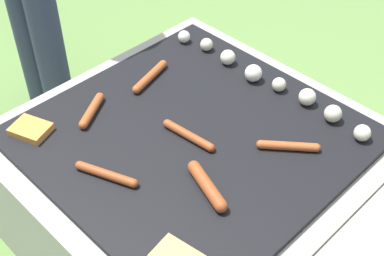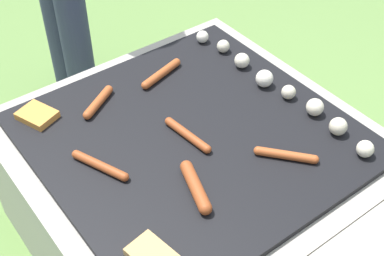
# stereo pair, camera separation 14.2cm
# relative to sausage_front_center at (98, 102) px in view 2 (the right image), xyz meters

# --- Properties ---
(ground_plane) EXTENTS (14.00, 14.00, 0.00)m
(ground_plane) POSITION_rel_sausage_front_center_xyz_m (0.25, 0.14, -0.45)
(ground_plane) COLOR #608442
(grill) EXTENTS (0.90, 0.90, 0.44)m
(grill) POSITION_rel_sausage_front_center_xyz_m (0.25, 0.14, -0.24)
(grill) COLOR #9E998E
(grill) RESTS_ON ground_plane
(sausage_mid_right) EXTENTS (0.16, 0.08, 0.03)m
(sausage_mid_right) POSITION_rel_sausage_front_center_xyz_m (0.42, 0.02, 0.00)
(sausage_mid_right) COLOR #93421E
(sausage_mid_right) RESTS_ON grill
(sausage_front_center) EXTENTS (0.09, 0.13, 0.02)m
(sausage_front_center) POSITION_rel_sausage_front_center_xyz_m (0.00, 0.00, 0.00)
(sausage_front_center) COLOR #A34C23
(sausage_front_center) RESTS_ON grill
(sausage_back_left) EXTENTS (0.13, 0.12, 0.02)m
(sausage_back_left) POSITION_rel_sausage_front_center_xyz_m (0.47, 0.28, -0.00)
(sausage_back_left) COLOR #A34C23
(sausage_back_left) RESTS_ON grill
(sausage_back_right) EXTENTS (0.17, 0.04, 0.02)m
(sausage_back_right) POSITION_rel_sausage_front_center_xyz_m (0.26, 0.12, -0.00)
(sausage_back_right) COLOR #93421E
(sausage_back_right) RESTS_ON grill
(sausage_mid_left) EXTENTS (0.16, 0.08, 0.02)m
(sausage_mid_left) POSITION_rel_sausage_front_center_xyz_m (0.22, -0.12, -0.00)
(sausage_mid_left) COLOR #93421E
(sausage_mid_left) RESTS_ON grill
(sausage_front_left) EXTENTS (0.06, 0.17, 0.02)m
(sausage_front_left) POSITION_rel_sausage_front_center_xyz_m (-0.00, 0.22, -0.00)
(sausage_front_left) COLOR #A34C23
(sausage_front_left) RESTS_ON grill
(bread_slice_left) EXTENTS (0.11, 0.09, 0.02)m
(bread_slice_left) POSITION_rel_sausage_front_center_xyz_m (0.52, -0.16, -0.00)
(bread_slice_left) COLOR tan
(bread_slice_left) RESTS_ON grill
(bread_slice_center) EXTENTS (0.12, 0.11, 0.02)m
(bread_slice_center) POSITION_rel_sausage_front_center_xyz_m (-0.05, -0.16, -0.00)
(bread_slice_center) COLOR #D18438
(bread_slice_center) RESTS_ON grill
(mushroom_row) EXTENTS (0.71, 0.07, 0.05)m
(mushroom_row) POSITION_rel_sausage_front_center_xyz_m (0.28, 0.45, 0.01)
(mushroom_row) COLOR silver
(mushroom_row) RESTS_ON grill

